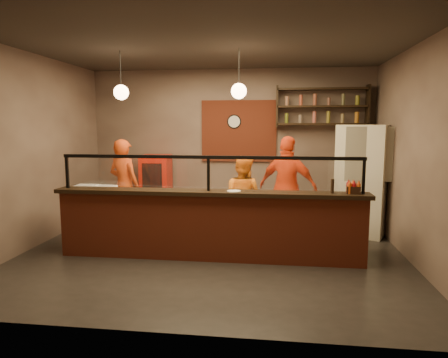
# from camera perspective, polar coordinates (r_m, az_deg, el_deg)

# --- Properties ---
(floor) EXTENTS (6.00, 6.00, 0.00)m
(floor) POSITION_cam_1_polar(r_m,az_deg,el_deg) (6.48, -1.73, -10.53)
(floor) COLOR black
(floor) RESTS_ON ground
(ceiling) EXTENTS (6.00, 6.00, 0.00)m
(ceiling) POSITION_cam_1_polar(r_m,az_deg,el_deg) (6.27, -1.85, 18.48)
(ceiling) COLOR #342F28
(ceiling) RESTS_ON wall_back
(wall_back) EXTENTS (6.00, 0.00, 6.00)m
(wall_back) POSITION_cam_1_polar(r_m,az_deg,el_deg) (8.64, 0.82, 4.88)
(wall_back) COLOR #786458
(wall_back) RESTS_ON floor
(wall_left) EXTENTS (0.00, 5.00, 5.00)m
(wall_left) POSITION_cam_1_polar(r_m,az_deg,el_deg) (7.27, -25.89, 3.56)
(wall_left) COLOR #786458
(wall_left) RESTS_ON floor
(wall_right) EXTENTS (0.00, 5.00, 5.00)m
(wall_right) POSITION_cam_1_polar(r_m,az_deg,el_deg) (6.42, 25.72, 3.12)
(wall_right) COLOR #786458
(wall_right) RESTS_ON floor
(wall_front) EXTENTS (6.00, 0.00, 6.00)m
(wall_front) POSITION_cam_1_polar(r_m,az_deg,el_deg) (3.73, -7.81, 1.03)
(wall_front) COLOR #786458
(wall_front) RESTS_ON floor
(brick_patch) EXTENTS (1.60, 0.04, 1.30)m
(brick_patch) POSITION_cam_1_polar(r_m,az_deg,el_deg) (8.58, 2.14, 6.86)
(brick_patch) COLOR maroon
(brick_patch) RESTS_ON wall_back
(service_counter) EXTENTS (4.60, 0.25, 1.00)m
(service_counter) POSITION_cam_1_polar(r_m,az_deg,el_deg) (6.06, -2.19, -6.92)
(service_counter) COLOR maroon
(service_counter) RESTS_ON floor
(counter_ledge) EXTENTS (4.70, 0.37, 0.06)m
(counter_ledge) POSITION_cam_1_polar(r_m,az_deg,el_deg) (5.94, -2.22, -1.97)
(counter_ledge) COLOR black
(counter_ledge) RESTS_ON service_counter
(worktop_cabinet) EXTENTS (4.60, 0.75, 0.85)m
(worktop_cabinet) POSITION_cam_1_polar(r_m,az_deg,el_deg) (6.55, -1.47, -6.45)
(worktop_cabinet) COLOR gray
(worktop_cabinet) RESTS_ON floor
(worktop) EXTENTS (4.60, 0.75, 0.05)m
(worktop) POSITION_cam_1_polar(r_m,az_deg,el_deg) (6.46, -1.48, -2.58)
(worktop) COLOR silver
(worktop) RESTS_ON worktop_cabinet
(sneeze_guard) EXTENTS (4.50, 0.05, 0.52)m
(sneeze_guard) POSITION_cam_1_polar(r_m,az_deg,el_deg) (5.90, -2.23, 1.29)
(sneeze_guard) COLOR white
(sneeze_guard) RESTS_ON counter_ledge
(wall_shelving) EXTENTS (1.84, 0.28, 0.85)m
(wall_shelving) POSITION_cam_1_polar(r_m,az_deg,el_deg) (8.46, 13.79, 10.02)
(wall_shelving) COLOR black
(wall_shelving) RESTS_ON wall_back
(wall_clock) EXTENTS (0.30, 0.04, 0.30)m
(wall_clock) POSITION_cam_1_polar(r_m,az_deg,el_deg) (8.58, 1.46, 8.19)
(wall_clock) COLOR black
(wall_clock) RESTS_ON wall_back
(pendant_left) EXTENTS (0.24, 0.24, 0.77)m
(pendant_left) POSITION_cam_1_polar(r_m,az_deg,el_deg) (6.77, -14.48, 11.91)
(pendant_left) COLOR black
(pendant_left) RESTS_ON ceiling
(pendant_right) EXTENTS (0.24, 0.24, 0.77)m
(pendant_right) POSITION_cam_1_polar(r_m,az_deg,el_deg) (6.33, 2.13, 12.46)
(pendant_right) COLOR black
(pendant_right) RESTS_ON ceiling
(cook_left) EXTENTS (0.75, 0.61, 1.77)m
(cook_left) POSITION_cam_1_polar(r_m,az_deg,el_deg) (7.82, -14.08, -0.94)
(cook_left) COLOR #D24313
(cook_left) RESTS_ON floor
(cook_mid) EXTENTS (0.90, 0.82, 1.50)m
(cook_mid) POSITION_cam_1_polar(r_m,az_deg,el_deg) (7.04, 2.65, -2.74)
(cook_mid) COLOR orange
(cook_mid) RESTS_ON floor
(cook_right) EXTENTS (1.16, 0.81, 1.83)m
(cook_right) POSITION_cam_1_polar(r_m,az_deg,el_deg) (7.31, 9.07, -1.13)
(cook_right) COLOR #ED4116
(cook_right) RESTS_ON floor
(fridge) EXTENTS (1.10, 1.07, 2.03)m
(fridge) POSITION_cam_1_polar(r_m,az_deg,el_deg) (7.84, 19.21, -0.13)
(fridge) COLOR beige
(fridge) RESTS_ON floor
(red_cooler) EXTENTS (0.62, 0.57, 1.40)m
(red_cooler) POSITION_cam_1_polar(r_m,az_deg,el_deg) (8.71, -9.65, -1.18)
(red_cooler) COLOR red
(red_cooler) RESTS_ON floor
(pizza_dough) EXTENTS (0.72, 0.72, 0.01)m
(pizza_dough) POSITION_cam_1_polar(r_m,az_deg,el_deg) (6.51, 1.64, -2.21)
(pizza_dough) COLOR beige
(pizza_dough) RESTS_ON worktop
(prep_tub_a) EXTENTS (0.30, 0.26, 0.14)m
(prep_tub_a) POSITION_cam_1_polar(r_m,az_deg,el_deg) (6.85, -16.39, -1.49)
(prep_tub_a) COLOR silver
(prep_tub_a) RESTS_ON worktop
(prep_tub_b) EXTENTS (0.30, 0.25, 0.14)m
(prep_tub_b) POSITION_cam_1_polar(r_m,az_deg,el_deg) (7.01, -18.46, -1.38)
(prep_tub_b) COLOR silver
(prep_tub_b) RESTS_ON worktop
(prep_tub_c) EXTENTS (0.33, 0.26, 0.16)m
(prep_tub_c) POSITION_cam_1_polar(r_m,az_deg,el_deg) (6.89, -19.09, -1.47)
(prep_tub_c) COLOR silver
(prep_tub_c) RESTS_ON worktop
(rolling_pin) EXTENTS (0.32, 0.16, 0.05)m
(rolling_pin) POSITION_cam_1_polar(r_m,az_deg,el_deg) (7.09, -15.77, -1.52)
(rolling_pin) COLOR yellow
(rolling_pin) RESTS_ON worktop
(condiment_caddy) EXTENTS (0.20, 0.16, 0.11)m
(condiment_caddy) POSITION_cam_1_polar(r_m,az_deg,el_deg) (5.98, 17.99, -1.47)
(condiment_caddy) COLOR black
(condiment_caddy) RESTS_ON counter_ledge
(pepper_mill) EXTENTS (0.05, 0.05, 0.21)m
(pepper_mill) POSITION_cam_1_polar(r_m,az_deg,el_deg) (5.90, 15.23, -0.99)
(pepper_mill) COLOR black
(pepper_mill) RESTS_ON counter_ledge
(small_plate) EXTENTS (0.27, 0.27, 0.01)m
(small_plate) POSITION_cam_1_polar(r_m,az_deg,el_deg) (5.85, 1.42, -1.75)
(small_plate) COLOR silver
(small_plate) RESTS_ON counter_ledge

